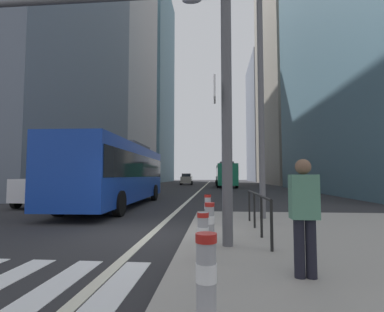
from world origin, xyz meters
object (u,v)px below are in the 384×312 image
Objects in this scene: traffic_signal_gantry at (123,59)px; street_lamp_post at (260,69)px; city_bus_red_receding at (226,174)px; car_oncoming_mid at (187,179)px; bollard_front at (206,279)px; car_receding_near at (220,178)px; bollard_back at (208,208)px; pedestrian_waiting at (304,211)px; city_bus_blue_oncoming at (119,171)px; bollard_right at (210,223)px; car_receding_far at (225,179)px; sedan_white_oncoming at (53,187)px; bollard_left at (203,235)px.

traffic_signal_gantry is 0.84× the size of street_lamp_post.
city_bus_red_receding is 2.74× the size of car_oncoming_mid.
street_lamp_post reaches higher than car_oncoming_mid.
street_lamp_post is 8.79× the size of bollard_front.
bollard_front is at bearing -90.95° from car_receding_near.
bollard_front is at bearing -88.45° from bollard_back.
car_oncoming_mid is at bearing 96.75° from bollard_back.
city_bus_red_receding reaches higher than pedestrian_waiting.
bollard_right is (4.93, -8.81, -1.19)m from city_bus_blue_oncoming.
traffic_signal_gantry is at bearing -70.58° from city_bus_blue_oncoming.
bollard_back is at bearing -92.26° from car_receding_far.
car_receding_near is (5.96, 48.02, -0.85)m from city_bus_blue_oncoming.
sedan_white_oncoming is 28.17m from city_bus_red_receding.
car_receding_far is at bearing 87.93° from bollard_left.
bollard_back is (-1.15, -54.12, -0.35)m from car_receding_near.
traffic_signal_gantry is (6.62, -8.60, 3.15)m from sedan_white_oncoming.
city_bus_red_receding is 2.57× the size of car_receding_far.
city_bus_blue_oncoming is at bearing 144.75° from street_lamp_post.
car_oncoming_mid reaches higher than bollard_front.
traffic_signal_gantry is at bearing -52.43° from sedan_white_oncoming.
sedan_white_oncoming is 5.26× the size of bollard_left.
sedan_white_oncoming is at bearing 133.70° from pedestrian_waiting.
sedan_white_oncoming is 11.30m from traffic_signal_gantry.
traffic_signal_gantry is 5.44m from street_lamp_post.
traffic_signal_gantry reaches higher than city_bus_red_receding.
bollard_left is at bearing -92.07° from car_receding_far.
car_receding_far is 53.57m from bollard_front.
city_bus_red_receding reaches higher than bollard_left.
car_receding_far is 50.43m from bollard_right.
street_lamp_post reaches higher than bollard_front.
car_oncoming_mid is 14.12m from car_receding_near.
bollard_front is 1.11× the size of bollard_left.
car_receding_near is 56.78m from traffic_signal_gantry.
street_lamp_post is 9.15× the size of bollard_back.
pedestrian_waiting is (-0.39, -51.93, 0.08)m from car_receding_far.
car_oncoming_mid is 44.35m from bollard_right.
bollard_front is (-1.46, -38.28, -1.18)m from city_bus_red_receding.
pedestrian_waiting is (3.28, -1.75, -3.07)m from traffic_signal_gantry.
bollard_front reaches higher than bollard_back.
car_oncoming_mid is 4.61× the size of bollard_right.
city_bus_blue_oncoming reaches higher than car_receding_near.
traffic_signal_gantry reaches higher than bollard_right.
sedan_white_oncoming is 10.39m from bollard_back.
car_receding_near is 2.66× the size of pedestrian_waiting.
city_bus_blue_oncoming reaches higher than bollard_right.
bollard_front is at bearing -129.74° from pedestrian_waiting.
pedestrian_waiting is at bearing -90.43° from car_receding_far.
bollard_front is at bearing -67.44° from city_bus_blue_oncoming.
car_oncoming_mid is 0.61× the size of traffic_signal_gantry.
city_bus_red_receding is at bearing -53.92° from car_oncoming_mid.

